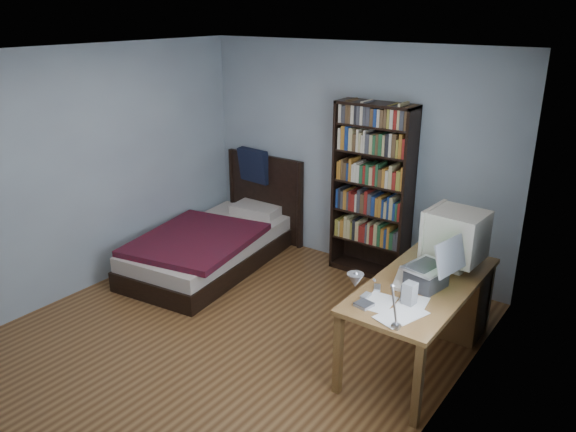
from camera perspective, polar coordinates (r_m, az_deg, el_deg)
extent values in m
plane|color=brown|center=(5.27, -5.77, -12.14)|extent=(4.20, 4.20, 0.00)
plane|color=white|center=(4.45, -6.95, 16.09)|extent=(4.20, 4.20, 0.00)
cube|color=#8A94A1|center=(6.35, 6.47, 5.96)|extent=(3.80, 0.04, 2.50)
cube|color=#8A94A1|center=(6.10, -19.76, 4.26)|extent=(0.04, 4.20, 2.50)
cube|color=#8A94A1|center=(3.80, 15.68, -4.94)|extent=(0.04, 4.20, 2.50)
cube|color=white|center=(3.59, 14.94, -2.87)|extent=(0.01, 1.14, 1.14)
cube|color=white|center=(3.59, 14.85, -2.85)|extent=(0.01, 1.00, 1.00)
cube|color=brown|center=(4.73, 13.55, -6.79)|extent=(0.75, 1.65, 0.04)
cube|color=brown|center=(4.43, 5.11, -13.77)|extent=(0.06, 0.06, 0.69)
cube|color=brown|center=(4.20, 13.05, -16.41)|extent=(0.06, 0.06, 0.69)
cube|color=brown|center=(5.64, 13.30, -6.25)|extent=(0.06, 0.06, 0.69)
cube|color=brown|center=(5.47, 19.60, -7.86)|extent=(0.06, 0.06, 0.69)
cube|color=brown|center=(5.40, 15.76, -7.76)|extent=(0.69, 0.40, 0.68)
cube|color=#C1B4A0|center=(5.04, 16.11, -4.79)|extent=(0.30, 0.26, 0.03)
cylinder|color=#C1B4A0|center=(5.02, 16.16, -4.29)|extent=(0.11, 0.11, 0.07)
cube|color=#C1B4A0|center=(4.92, 16.79, -1.85)|extent=(0.46, 0.44, 0.41)
cube|color=#BBAF9C|center=(4.99, 14.46, -1.32)|extent=(0.06, 0.43, 0.43)
cube|color=#3A93D2|center=(4.99, 14.29, -1.28)|extent=(0.03, 0.32, 0.28)
cube|color=#2D2D30|center=(4.62, 13.87, -6.07)|extent=(0.29, 0.33, 0.17)
cube|color=silver|center=(4.58, 13.97, -5.02)|extent=(0.34, 0.41, 0.02)
cube|color=#2D2D30|center=(4.58, 13.75, -4.84)|extent=(0.23, 0.32, 0.00)
cube|color=silver|center=(4.47, 16.17, -3.94)|extent=(0.15, 0.38, 0.26)
cube|color=#0CBF26|center=(4.47, 16.04, -3.91)|extent=(0.11, 0.31, 0.21)
cube|color=#99999E|center=(4.04, 10.92, -10.95)|extent=(0.05, 0.05, 0.04)
cylinder|color=#99999E|center=(3.90, 10.75, -8.93)|extent=(0.02, 0.13, 0.35)
cylinder|color=#99999E|center=(3.65, 8.77, -6.45)|extent=(0.15, 0.29, 0.18)
cone|color=#99999E|center=(3.55, 6.85, -6.51)|extent=(0.11, 0.11, 0.09)
cube|color=#BBAF9C|center=(4.71, 11.85, -6.31)|extent=(0.27, 0.44, 0.04)
cube|color=gray|center=(4.33, 12.25, -7.72)|extent=(0.10, 0.10, 0.18)
cylinder|color=#063115|center=(4.88, 13.51, -4.87)|extent=(0.06, 0.06, 0.11)
ellipsoid|color=silver|center=(4.93, 14.39, -5.17)|extent=(0.07, 0.12, 0.04)
cube|color=silver|center=(4.54, 9.05, -7.20)|extent=(0.09, 0.12, 0.02)
cube|color=gray|center=(4.41, 7.91, -8.01)|extent=(0.05, 0.10, 0.02)
cube|color=gray|center=(4.28, 7.72, -8.91)|extent=(0.14, 0.14, 0.02)
cube|color=black|center=(6.33, 5.22, 3.17)|extent=(0.03, 0.30, 1.91)
cube|color=black|center=(5.97, 12.08, 1.73)|extent=(0.03, 0.30, 1.91)
cube|color=black|center=(5.92, 9.04, 11.18)|extent=(0.86, 0.30, 0.03)
cube|color=black|center=(6.48, 8.12, -5.34)|extent=(0.86, 0.30, 0.06)
cube|color=black|center=(6.25, 9.15, 2.79)|extent=(0.86, 0.02, 1.91)
cube|color=olive|center=(6.11, 8.48, 2.70)|extent=(0.78, 0.22, 1.71)
cube|color=black|center=(6.62, -7.68, -3.97)|extent=(1.34, 2.29, 0.22)
cube|color=beige|center=(6.54, -7.76, -2.46)|extent=(1.29, 2.22, 0.16)
cube|color=maroon|center=(6.30, -9.29, -2.37)|extent=(1.39, 1.60, 0.07)
cube|color=beige|center=(7.08, -3.18, 0.64)|extent=(0.64, 0.45, 0.12)
cube|color=black|center=(7.17, -2.33, 1.92)|extent=(1.15, 0.05, 1.10)
cylinder|color=black|center=(7.48, -5.70, 2.65)|extent=(0.06, 0.06, 1.10)
cylinder|color=black|center=(6.85, 1.15, 1.03)|extent=(0.06, 0.06, 1.10)
cube|color=black|center=(7.12, -3.48, 5.14)|extent=(0.46, 0.20, 0.43)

